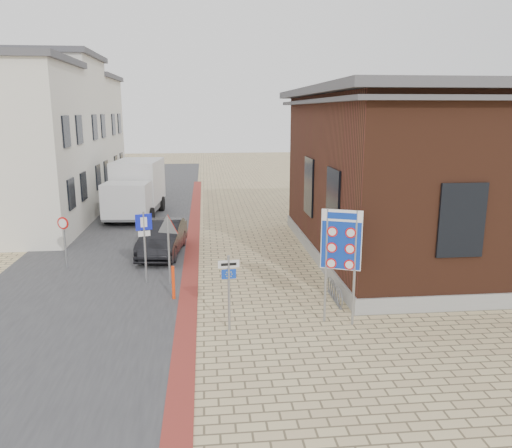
{
  "coord_description": "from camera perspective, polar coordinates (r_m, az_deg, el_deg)",
  "views": [
    {
      "loc": [
        -1.37,
        -12.44,
        5.9
      ],
      "look_at": [
        0.29,
        3.74,
        2.2
      ],
      "focal_mm": 35.0,
      "sensor_mm": 36.0,
      "label": 1
    }
  ],
  "objects": [
    {
      "name": "townhouse_mid",
      "position": [
        31.95,
        -23.72,
        9.36
      ],
      "size": [
        7.4,
        6.4,
        9.1
      ],
      "color": "silver",
      "rests_on": "ground"
    },
    {
      "name": "ground",
      "position": [
        13.83,
        0.4,
        -12.42
      ],
      "size": [
        120.0,
        120.0,
        0.0
      ],
      "primitive_type": "plane",
      "color": "tan",
      "rests_on": "ground"
    },
    {
      "name": "border_sign",
      "position": [
        13.91,
        9.71,
        -2.04
      ],
      "size": [
        1.06,
        0.46,
        3.28
      ],
      "rotation": [
        0.0,
        0.0,
        -0.38
      ],
      "color": "gray",
      "rests_on": "ground"
    },
    {
      "name": "curb_strip",
      "position": [
        23.2,
        -7.23,
        -1.98
      ],
      "size": [
        0.6,
        40.0,
        0.02
      ],
      "primitive_type": "cube",
      "color": "maroon",
      "rests_on": "ground"
    },
    {
      "name": "parking_sign",
      "position": [
        17.57,
        -12.65,
        -1.21
      ],
      "size": [
        0.54,
        0.21,
        2.54
      ],
      "rotation": [
        0.0,
        0.0,
        0.31
      ],
      "color": "gray",
      "rests_on": "ground"
    },
    {
      "name": "road_strip",
      "position": [
        28.36,
        -14.1,
        0.44
      ],
      "size": [
        7.0,
        60.0,
        0.02
      ],
      "primitive_type": "cube",
      "color": "#38383A",
      "rests_on": "ground"
    },
    {
      "name": "essen_sign",
      "position": [
        13.52,
        -3.12,
        -6.67
      ],
      "size": [
        0.58,
        0.1,
        2.14
      ],
      "rotation": [
        0.0,
        0.0,
        0.1
      ],
      "color": "gray",
      "rests_on": "ground"
    },
    {
      "name": "speed_sign",
      "position": [
        20.25,
        -21.07,
        -1.16
      ],
      "size": [
        0.45,
        0.19,
        2.0
      ],
      "rotation": [
        0.0,
        0.0,
        -0.36
      ],
      "color": "gray",
      "rests_on": "ground"
    },
    {
      "name": "brick_building",
      "position": [
        22.16,
        22.18,
        5.62
      ],
      "size": [
        13.0,
        13.0,
        6.8
      ],
      "color": "gray",
      "rests_on": "ground"
    },
    {
      "name": "box_truck",
      "position": [
        29.06,
        -13.57,
        3.98
      ],
      "size": [
        2.93,
        6.15,
        3.13
      ],
      "rotation": [
        0.0,
        0.0,
        -0.08
      ],
      "color": "slate",
      "rests_on": "ground"
    },
    {
      "name": "bike_rack",
      "position": [
        16.19,
        8.99,
        -7.72
      ],
      "size": [
        0.08,
        1.8,
        0.6
      ],
      "color": "slate",
      "rests_on": "ground"
    },
    {
      "name": "yield_sign",
      "position": [
        17.22,
        -10.01,
        -0.97
      ],
      "size": [
        0.81,
        0.4,
        2.43
      ],
      "rotation": [
        0.0,
        0.0,
        -0.41
      ],
      "color": "gray",
      "rests_on": "ground"
    },
    {
      "name": "sedan",
      "position": [
        21.24,
        -10.62,
        -1.57
      ],
      "size": [
        1.92,
        4.4,
        1.41
      ],
      "primitive_type": "imported",
      "rotation": [
        0.0,
        0.0,
        -0.1
      ],
      "color": "black",
      "rests_on": "ground"
    },
    {
      "name": "townhouse_far",
      "position": [
        37.73,
        -20.93,
        9.35
      ],
      "size": [
        7.4,
        6.4,
        8.3
      ],
      "color": "silver",
      "rests_on": "ground"
    },
    {
      "name": "bollard",
      "position": [
        16.18,
        -9.43,
        -6.66
      ],
      "size": [
        0.12,
        0.12,
        1.1
      ],
      "primitive_type": "cylinder",
      "rotation": [
        0.0,
        0.0,
        -0.22
      ],
      "color": "#FF3D0D",
      "rests_on": "ground"
    }
  ]
}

